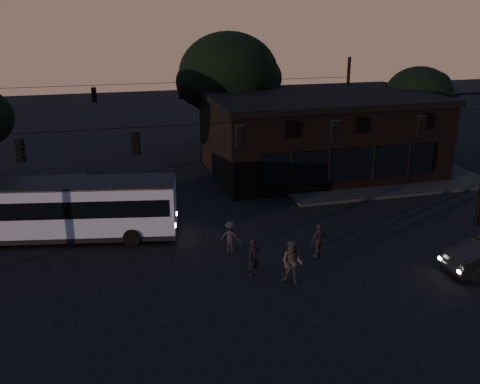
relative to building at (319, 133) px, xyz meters
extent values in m
plane|color=black|center=(-9.00, -15.97, -2.71)|extent=(120.00, 120.00, 0.00)
cube|color=black|center=(3.00, -1.97, -2.63)|extent=(14.00, 10.00, 0.15)
cube|color=black|center=(0.00, 0.03, -0.21)|extent=(15.00, 10.00, 5.00)
cube|color=black|center=(0.00, 0.03, 2.49)|extent=(15.40, 10.40, 0.40)
cube|color=black|center=(0.00, -5.09, -0.91)|extent=(11.50, 0.18, 2.00)
cylinder|color=black|center=(-5.00, 6.03, -0.71)|extent=(0.44, 0.44, 4.00)
ellipsoid|color=black|center=(-5.00, 6.03, 3.49)|extent=(7.60, 7.60, 6.46)
cylinder|color=black|center=(9.00, 2.03, -1.21)|extent=(0.44, 0.44, 3.00)
ellipsoid|color=black|center=(9.00, 2.03, 1.94)|extent=(5.20, 5.20, 4.42)
cylinder|color=black|center=(-9.00, -11.97, 3.49)|extent=(26.00, 0.03, 0.03)
cube|color=black|center=(-18.00, -11.97, 2.84)|extent=(0.34, 0.30, 1.00)
cube|color=black|center=(-13.50, -11.97, 2.84)|extent=(0.34, 0.30, 1.00)
cube|color=black|center=(-9.00, -11.97, 2.84)|extent=(0.34, 0.30, 1.00)
cube|color=black|center=(-4.50, -11.97, 2.84)|extent=(0.34, 0.30, 1.00)
cube|color=black|center=(0.00, -11.97, 2.84)|extent=(0.34, 0.30, 1.00)
cylinder|color=black|center=(4.00, 4.03, 1.04)|extent=(0.24, 0.24, 7.50)
cylinder|color=black|center=(-9.00, 4.03, 3.29)|extent=(26.00, 0.03, 0.03)
cube|color=black|center=(-15.00, 4.03, 2.64)|extent=(0.34, 0.30, 1.00)
cube|color=black|center=(-9.00, 4.03, 2.64)|extent=(0.34, 0.30, 1.00)
cube|color=black|center=(-3.00, 4.03, 2.64)|extent=(0.34, 0.30, 1.00)
cube|color=#95A4BE|center=(-16.65, -8.12, -1.06)|extent=(10.62, 4.30, 2.45)
cube|color=black|center=(-16.65, -8.12, -0.82)|extent=(10.22, 4.26, 0.85)
cube|color=black|center=(-16.65, -8.12, 0.17)|extent=(10.62, 4.30, 0.14)
cube|color=black|center=(-16.65, -8.12, -2.38)|extent=(10.73, 4.38, 0.24)
cylinder|color=black|center=(-19.98, -6.27, -2.28)|extent=(0.88, 0.39, 0.85)
cylinder|color=black|center=(-13.83, -9.87, -2.28)|extent=(0.88, 0.39, 0.85)
cylinder|color=black|center=(-13.37, -7.56, -2.28)|extent=(0.88, 0.39, 0.85)
imported|color=black|center=(-9.03, -14.33, -1.88)|extent=(0.71, 0.60, 1.65)
imported|color=#2C2A28|center=(-7.72, -15.45, -1.76)|extent=(1.16, 1.15, 1.89)
imported|color=black|center=(-5.63, -13.33, -1.90)|extent=(1.02, 0.71, 1.61)
imported|color=black|center=(-9.40, -11.80, -1.93)|extent=(1.15, 0.98, 1.55)
camera|label=1|loc=(-15.01, -34.04, 7.99)|focal=40.00mm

